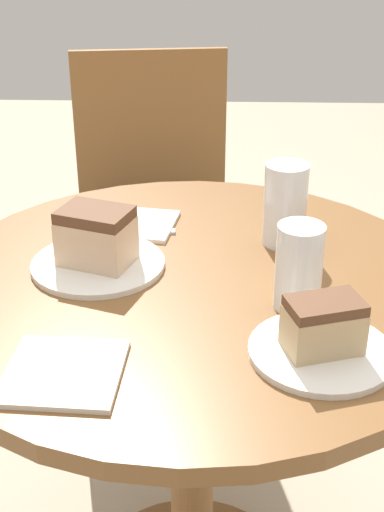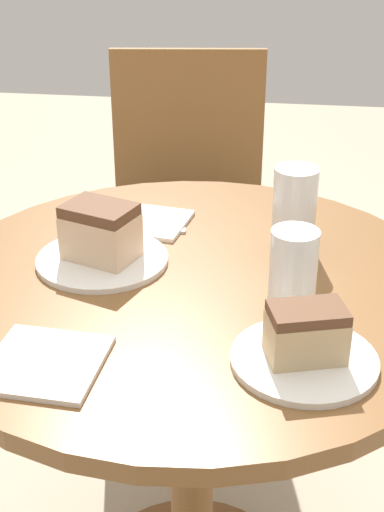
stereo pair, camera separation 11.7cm
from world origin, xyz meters
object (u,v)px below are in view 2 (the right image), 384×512
glass_water (293,276)px  glass_lemonade (294,214)px  cake_slice_near (101,232)px  plate_near (102,259)px  cake_slice_far (306,333)px  chair (188,218)px  plate_far (304,359)px

glass_water → glass_lemonade: bearing=90.6°
cake_slice_near → glass_lemonade: glass_lemonade is taller
plate_near → cake_slice_far: 0.43m
chair → cake_slice_near: chair is taller
plate_far → chair: bearing=107.0°
plate_far → plate_near: bearing=144.5°
chair → plate_near: bearing=-99.6°
plate_near → glass_water: (0.33, -0.12, 0.06)m
glass_water → cake_slice_far: bearing=-80.5°
chair → glass_lemonade: bearing=-74.4°
plate_near → cake_slice_near: 0.05m
cake_slice_near → plate_far: bearing=-35.5°
cake_slice_far → glass_lemonade: (-0.02, 0.35, 0.02)m
plate_near → plate_far: (0.35, -0.25, -0.00)m
chair → glass_lemonade: (0.30, -0.69, 0.34)m
plate_far → cake_slice_far: bearing=180.0°
plate_far → cake_slice_near: 0.43m
plate_near → cake_slice_far: bearing=-35.5°
chair → glass_lemonade: chair is taller
plate_near → plate_far: 0.43m
cake_slice_near → glass_lemonade: 0.34m
cake_slice_near → glass_water: glass_water is taller
plate_near → glass_water: size_ratio=1.67×
cake_slice_far → plate_near: bearing=144.5°
chair → glass_lemonade: 0.83m
plate_near → glass_lemonade: 0.35m
chair → plate_near: (-0.03, -0.80, 0.28)m
chair → cake_slice_near: (-0.03, -0.80, 0.33)m
chair → plate_far: chair is taller
chair → plate_near: chair is taller
glass_water → plate_near: bearing=160.1°
chair → cake_slice_far: size_ratio=8.18×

